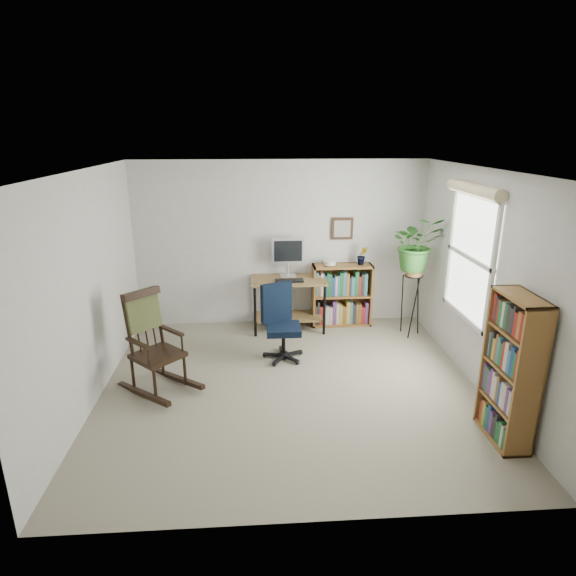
{
  "coord_description": "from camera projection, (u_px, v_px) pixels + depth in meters",
  "views": [
    {
      "loc": [
        -0.36,
        -4.84,
        2.76
      ],
      "look_at": [
        0.0,
        0.4,
        1.05
      ],
      "focal_mm": 30.0,
      "sensor_mm": 36.0,
      "label": 1
    }
  ],
  "objects": [
    {
      "name": "floor",
      "position": [
        290.0,
        387.0,
        5.46
      ],
      "size": [
        4.2,
        4.0,
        0.0
      ],
      "primitive_type": "cube",
      "color": "gray",
      "rests_on": "ground"
    },
    {
      "name": "ceiling",
      "position": [
        291.0,
        170.0,
        4.72
      ],
      "size": [
        4.2,
        4.0,
        0.0
      ],
      "primitive_type": "cube",
      "color": "silver",
      "rests_on": "ground"
    },
    {
      "name": "wall_back",
      "position": [
        280.0,
        244.0,
        6.99
      ],
      "size": [
        4.2,
        0.0,
        2.4
      ],
      "primitive_type": "cube",
      "color": "beige",
      "rests_on": "ground"
    },
    {
      "name": "wall_front",
      "position": [
        313.0,
        378.0,
        3.2
      ],
      "size": [
        4.2,
        0.0,
        2.4
      ],
      "primitive_type": "cube",
      "color": "beige",
      "rests_on": "ground"
    },
    {
      "name": "wall_left",
      "position": [
        88.0,
        290.0,
        4.96
      ],
      "size": [
        0.0,
        4.0,
        2.4
      ],
      "primitive_type": "cube",
      "color": "beige",
      "rests_on": "ground"
    },
    {
      "name": "wall_right",
      "position": [
        483.0,
        282.0,
        5.23
      ],
      "size": [
        0.0,
        4.0,
        2.4
      ],
      "primitive_type": "cube",
      "color": "beige",
      "rests_on": "ground"
    },
    {
      "name": "window",
      "position": [
        470.0,
        258.0,
        5.45
      ],
      "size": [
        0.12,
        1.2,
        1.5
      ],
      "primitive_type": null,
      "color": "silver",
      "rests_on": "wall_right"
    },
    {
      "name": "desk",
      "position": [
        289.0,
        304.0,
        6.97
      ],
      "size": [
        1.06,
        0.58,
        0.76
      ],
      "primitive_type": null,
      "color": "olive",
      "rests_on": "floor"
    },
    {
      "name": "monitor",
      "position": [
        288.0,
        257.0,
        6.89
      ],
      "size": [
        0.46,
        0.16,
        0.56
      ],
      "primitive_type": null,
      "color": "silver",
      "rests_on": "desk"
    },
    {
      "name": "keyboard",
      "position": [
        289.0,
        281.0,
        6.73
      ],
      "size": [
        0.4,
        0.15,
        0.02
      ],
      "primitive_type": "cube",
      "color": "black",
      "rests_on": "desk"
    },
    {
      "name": "office_chair",
      "position": [
        283.0,
        323.0,
        6.0
      ],
      "size": [
        0.7,
        0.7,
        0.97
      ],
      "primitive_type": null,
      "rotation": [
        0.0,
        0.0,
        0.41
      ],
      "color": "black",
      "rests_on": "floor"
    },
    {
      "name": "rocking_chair",
      "position": [
        157.0,
        342.0,
        5.24
      ],
      "size": [
        1.12,
        1.11,
        1.15
      ],
      "primitive_type": null,
      "rotation": [
        0.0,
        0.0,
        0.8
      ],
      "color": "black",
      "rests_on": "floor"
    },
    {
      "name": "low_bookshelf",
      "position": [
        342.0,
        295.0,
        7.11
      ],
      "size": [
        0.87,
        0.29,
        0.92
      ],
      "primitive_type": null,
      "color": "brown",
      "rests_on": "floor"
    },
    {
      "name": "tall_bookshelf",
      "position": [
        511.0,
        370.0,
        4.34
      ],
      "size": [
        0.27,
        0.62,
        1.42
      ],
      "primitive_type": null,
      "color": "brown",
      "rests_on": "floor"
    },
    {
      "name": "plant_stand",
      "position": [
        412.0,
        300.0,
        6.72
      ],
      "size": [
        0.3,
        0.3,
        1.03
      ],
      "primitive_type": null,
      "rotation": [
        0.0,
        0.0,
        -0.06
      ],
      "color": "black",
      "rests_on": "floor"
    },
    {
      "name": "spider_plant",
      "position": [
        419.0,
        217.0,
        6.36
      ],
      "size": [
        1.69,
        1.88,
        1.47
      ],
      "primitive_type": "imported",
      "color": "#2C6824",
      "rests_on": "plant_stand"
    },
    {
      "name": "potted_plant_small",
      "position": [
        362.0,
        261.0,
        6.98
      ],
      "size": [
        0.13,
        0.24,
        0.11
      ],
      "primitive_type": "imported",
      "color": "#2C6824",
      "rests_on": "low_bookshelf"
    },
    {
      "name": "framed_picture",
      "position": [
        342.0,
        229.0,
        6.95
      ],
      "size": [
        0.32,
        0.04,
        0.32
      ],
      "primitive_type": null,
      "color": "black",
      "rests_on": "wall_back"
    }
  ]
}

